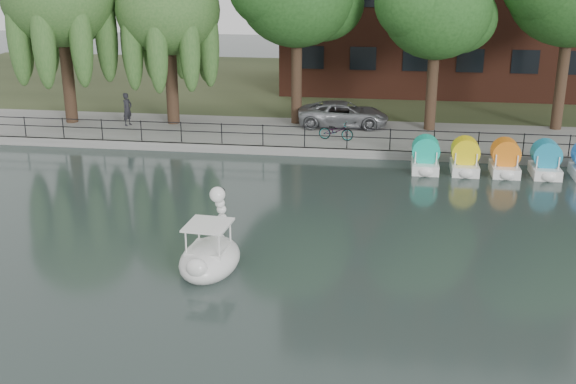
% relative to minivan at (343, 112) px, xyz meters
% --- Properties ---
extents(ground_plane, '(120.00, 120.00, 0.00)m').
position_rel_minivan_xyz_m(ground_plane, '(-1.54, -17.50, -1.15)').
color(ground_plane, '#3A4946').
extents(promenade, '(40.00, 6.00, 0.40)m').
position_rel_minivan_xyz_m(promenade, '(-1.54, -1.50, -0.95)').
color(promenade, gray).
rests_on(promenade, ground_plane).
extents(kerb, '(40.00, 0.25, 0.40)m').
position_rel_minivan_xyz_m(kerb, '(-1.54, -4.45, -0.95)').
color(kerb, gray).
rests_on(kerb, ground_plane).
extents(land_strip, '(60.00, 22.00, 0.36)m').
position_rel_minivan_xyz_m(land_strip, '(-1.54, 12.50, -0.97)').
color(land_strip, '#47512D').
rests_on(land_strip, ground_plane).
extents(railing, '(32.00, 0.05, 1.00)m').
position_rel_minivan_xyz_m(railing, '(-1.54, -4.25, -0.01)').
color(railing, black).
rests_on(railing, promenade).
extents(willow_mid, '(5.32, 5.32, 8.15)m').
position_rel_minivan_xyz_m(willow_mid, '(-9.04, -0.50, 5.10)').
color(willow_mid, '#473323').
rests_on(willow_mid, promenade).
extents(broadleaf_right, '(5.40, 5.40, 8.32)m').
position_rel_minivan_xyz_m(broadleaf_right, '(4.46, -0.00, 5.24)').
color(broadleaf_right, '#473323').
rests_on(broadleaf_right, promenade).
extents(minivan, '(2.77, 5.52, 1.50)m').
position_rel_minivan_xyz_m(minivan, '(0.00, 0.00, 0.00)').
color(minivan, gray).
rests_on(minivan, promenade).
extents(bicycle, '(0.86, 1.79, 1.00)m').
position_rel_minivan_xyz_m(bicycle, '(-0.16, -2.81, -0.25)').
color(bicycle, gray).
rests_on(bicycle, promenade).
extents(pedestrian, '(0.69, 0.83, 1.98)m').
position_rel_minivan_xyz_m(pedestrian, '(-11.27, -1.33, 0.24)').
color(pedestrian, black).
rests_on(pedestrian, promenade).
extents(swan_boat, '(1.97, 2.94, 2.36)m').
position_rel_minivan_xyz_m(swan_boat, '(-2.92, -17.24, -0.63)').
color(swan_boat, white).
rests_on(swan_boat, ground_plane).
extents(pedal_boat_row, '(7.95, 1.70, 1.40)m').
position_rel_minivan_xyz_m(pedal_boat_row, '(7.42, -6.05, -0.54)').
color(pedal_boat_row, white).
rests_on(pedal_boat_row, ground_plane).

